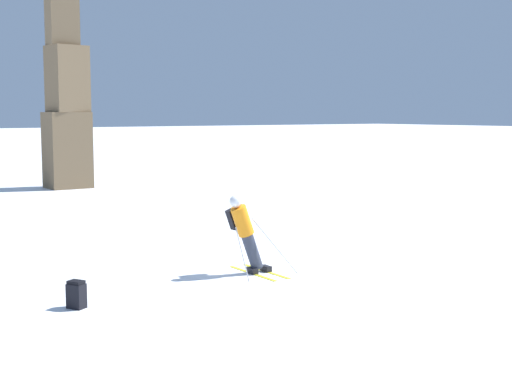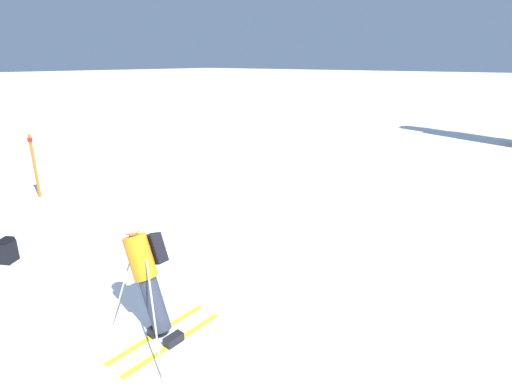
# 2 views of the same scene
# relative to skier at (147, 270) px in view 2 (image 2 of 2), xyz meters

# --- Properties ---
(ground_plane) EXTENTS (300.00, 300.00, 0.00)m
(ground_plane) POSITION_rel_skier_xyz_m (0.91, -0.03, -0.97)
(ground_plane) COLOR white
(skier) EXTENTS (1.40, 1.72, 1.78)m
(skier) POSITION_rel_skier_xyz_m (0.00, 0.00, 0.00)
(skier) COLOR yellow
(skier) RESTS_ON ground
(spare_backpack) EXTENTS (0.34, 0.37, 0.50)m
(spare_backpack) POSITION_rel_skier_xyz_m (-3.92, -0.49, -0.73)
(spare_backpack) COLOR black
(spare_backpack) RESTS_ON ground
(trail_marker) EXTENTS (0.13, 0.13, 1.85)m
(trail_marker) POSITION_rel_skier_xyz_m (-7.55, 1.72, 0.05)
(trail_marker) COLOR orange
(trail_marker) RESTS_ON ground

